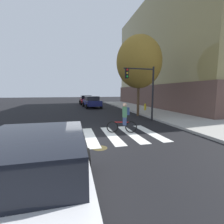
{
  "coord_description": "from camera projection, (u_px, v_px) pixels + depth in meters",
  "views": [
    {
      "loc": [
        -0.94,
        -7.94,
        2.31
      ],
      "look_at": [
        1.27,
        0.82,
        1.13
      ],
      "focal_mm": 25.3,
      "sensor_mm": 36.0,
      "label": 1
    }
  ],
  "objects": [
    {
      "name": "sedan_mid",
      "position": [
        92.0,
        102.0,
        22.71
      ],
      "size": [
        2.52,
        4.89,
        1.64
      ],
      "color": "navy",
      "rests_on": "ground"
    },
    {
      "name": "fire_hydrant",
      "position": [
        145.0,
        107.0,
        18.44
      ],
      "size": [
        0.33,
        0.22,
        0.78
      ],
      "color": "gold",
      "rests_on": "sidewalk"
    },
    {
      "name": "crosswalk_stripes",
      "position": [
        101.0,
        136.0,
        8.27
      ],
      "size": [
        6.19,
        3.67,
        0.01
      ],
      "color": "silver",
      "rests_on": "ground"
    },
    {
      "name": "ground_plane",
      "position": [
        92.0,
        136.0,
        8.16
      ],
      "size": [
        120.0,
        120.0,
        0.0
      ],
      "primitive_type": "plane",
      "color": "black"
    },
    {
      "name": "cyclist",
      "position": [
        124.0,
        118.0,
        8.79
      ],
      "size": [
        1.66,
        0.52,
        1.69
      ],
      "color": "black",
      "rests_on": "ground"
    },
    {
      "name": "manhole_cover",
      "position": [
        100.0,
        148.0,
        6.48
      ],
      "size": [
        0.64,
        0.64,
        0.01
      ],
      "primitive_type": "cylinder",
      "color": "#473D1E",
      "rests_on": "ground"
    },
    {
      "name": "street_tree_near",
      "position": [
        139.0,
        62.0,
        14.59
      ],
      "size": [
        4.16,
        4.16,
        7.4
      ],
      "color": "#4C3823",
      "rests_on": "ground"
    },
    {
      "name": "traffic_light_near",
      "position": [
        143.0,
        84.0,
        12.02
      ],
      "size": [
        2.47,
        0.28,
        4.2
      ],
      "color": "black",
      "rests_on": "ground"
    },
    {
      "name": "sedan_near",
      "position": [
        37.0,
        176.0,
        2.82
      ],
      "size": [
        2.2,
        4.62,
        1.59
      ],
      "color": "silver",
      "rests_on": "ground"
    },
    {
      "name": "sedan_far",
      "position": [
        86.0,
        100.0,
        28.25
      ],
      "size": [
        2.3,
        4.76,
        1.63
      ],
      "color": "maroon",
      "rests_on": "ground"
    },
    {
      "name": "corner_building",
      "position": [
        188.0,
        57.0,
        24.58
      ],
      "size": [
        14.48,
        24.31,
        15.49
      ],
      "color": "brown",
      "rests_on": "ground"
    }
  ]
}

